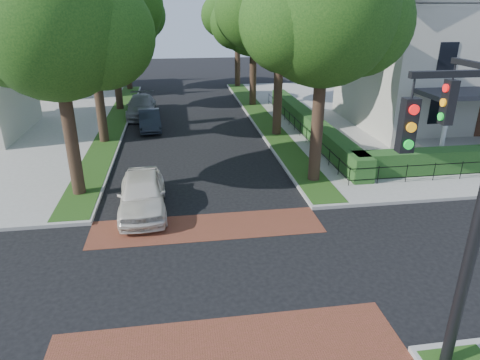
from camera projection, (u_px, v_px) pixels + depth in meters
name	position (u px, v px, depth m)	size (l,w,h in m)	color
ground	(215.00, 274.00, 13.80)	(120.00, 120.00, 0.00)	black
sidewalk_ne	(438.00, 113.00, 33.81)	(30.00, 30.00, 0.15)	gray
crosswalk_far	(207.00, 227.00, 16.73)	(9.00, 2.20, 0.01)	brown
crosswalk_near	(227.00, 347.00, 10.88)	(9.00, 2.20, 0.01)	brown
grass_strip_ne	(263.00, 118.00, 31.94)	(1.60, 29.80, 0.02)	#1F4012
grass_strip_nw	(114.00, 124.00, 30.46)	(1.60, 29.80, 0.02)	#1F4012
tree_right_near	(325.00, 15.00, 18.27)	(7.75, 6.67, 10.66)	black
tree_right_mid	(282.00, 6.00, 25.46)	(8.25, 7.09, 11.22)	black
tree_right_far	(254.00, 20.00, 34.08)	(7.25, 6.23, 9.74)	black
tree_right_back	(238.00, 13.00, 42.17)	(7.50, 6.45, 10.20)	black
tree_left_near	(58.00, 26.00, 16.90)	(7.50, 6.45, 10.20)	black
tree_left_far	(112.00, 18.00, 32.48)	(7.00, 6.02, 9.86)	black
tree_left_back	(124.00, 12.00, 40.62)	(7.75, 6.66, 10.44)	black
hedge_main_road	(309.00, 124.00, 28.28)	(1.00, 18.00, 1.20)	#194A1D
fence_main_road	(297.00, 126.00, 28.23)	(0.06, 18.00, 0.90)	black
house_victorian	(452.00, 37.00, 28.45)	(13.00, 13.05, 12.48)	#B6B4A3
house_left_far	(12.00, 40.00, 39.01)	(10.00, 9.00, 10.14)	#B6B4A3
traffic_signal	(471.00, 184.00, 8.64)	(2.17, 2.00, 8.00)	black
parked_car_front	(142.00, 194.00, 17.72)	(1.90, 4.72, 1.61)	silver
parked_car_middle	(150.00, 120.00, 29.47)	(1.42, 4.06, 1.34)	#202630
parked_car_rear	(142.00, 106.00, 32.92)	(2.18, 5.35, 1.55)	gray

